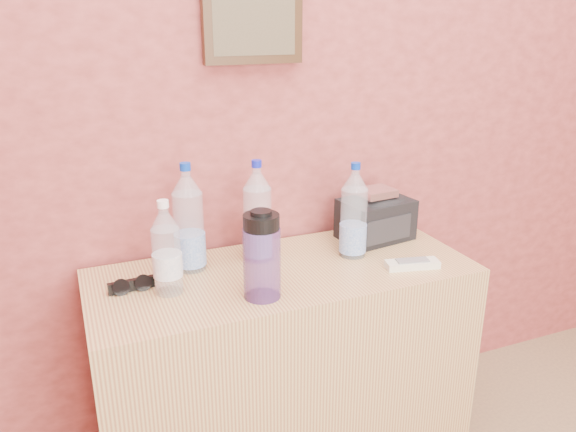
% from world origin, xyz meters
% --- Properties ---
extents(picture_frame, '(0.30, 0.03, 0.25)m').
position_xyz_m(picture_frame, '(-0.10, 1.98, 1.40)').
color(picture_frame, '#382311').
rests_on(picture_frame, room_shell).
extents(dresser, '(1.13, 0.47, 0.70)m').
position_xyz_m(dresser, '(-0.10, 1.75, 0.35)').
color(dresser, tan).
rests_on(dresser, ground).
extents(pet_large_b, '(0.09, 0.09, 0.32)m').
position_xyz_m(pet_large_b, '(-0.35, 1.86, 0.85)').
color(pet_large_b, silver).
rests_on(pet_large_b, dresser).
extents(pet_large_c, '(0.08, 0.08, 0.31)m').
position_xyz_m(pet_large_c, '(-0.14, 1.85, 0.84)').
color(pet_large_c, '#A6BAD6').
rests_on(pet_large_c, dresser).
extents(pet_large_d, '(0.08, 0.08, 0.30)m').
position_xyz_m(pet_large_d, '(0.14, 1.77, 0.83)').
color(pet_large_d, silver).
rests_on(pet_large_d, dresser).
extents(pet_small, '(0.08, 0.08, 0.26)m').
position_xyz_m(pet_small, '(-0.44, 1.73, 0.82)').
color(pet_small, silver).
rests_on(pet_small, dresser).
extents(nalgene_bottle, '(0.10, 0.10, 0.24)m').
position_xyz_m(nalgene_bottle, '(-0.21, 1.61, 0.82)').
color(nalgene_bottle, '#5E3783').
rests_on(nalgene_bottle, dresser).
extents(sunglasses, '(0.13, 0.06, 0.03)m').
position_xyz_m(sunglasses, '(-0.53, 1.78, 0.72)').
color(sunglasses, black).
rests_on(sunglasses, dresser).
extents(ac_remote, '(0.17, 0.08, 0.02)m').
position_xyz_m(ac_remote, '(0.26, 1.61, 0.71)').
color(ac_remote, silver).
rests_on(ac_remote, dresser).
extents(toiletry_bag, '(0.25, 0.19, 0.15)m').
position_xyz_m(toiletry_bag, '(0.28, 1.86, 0.78)').
color(toiletry_bag, black).
rests_on(toiletry_bag, dresser).
extents(foil_packet, '(0.12, 0.10, 0.02)m').
position_xyz_m(foil_packet, '(0.27, 1.85, 0.87)').
color(foil_packet, silver).
rests_on(foil_packet, toiletry_bag).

